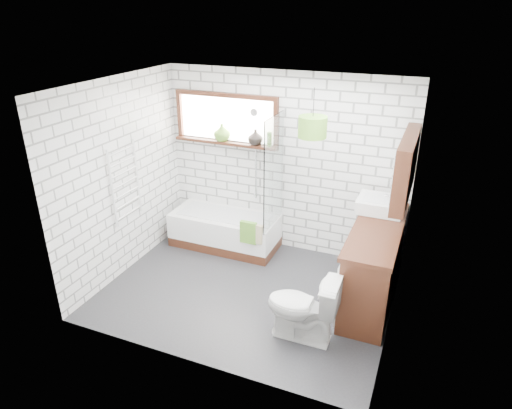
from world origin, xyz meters
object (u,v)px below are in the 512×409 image
at_px(vanity, 374,264).
at_px(basin, 380,205).
at_px(toilet, 302,307).
at_px(bathtub, 225,230).
at_px(pendant, 313,127).

distance_m(vanity, basin, 0.73).
height_order(vanity, basin, basin).
distance_m(basin, toilet, 1.67).
distance_m(bathtub, toilet, 2.21).
height_order(basin, pendant, pendant).
bearing_deg(pendant, basin, 46.79).
bearing_deg(bathtub, vanity, -13.05).
relative_size(bathtub, pendant, 5.10).
bearing_deg(bathtub, toilet, -42.65).
bearing_deg(toilet, bathtub, -133.47).
relative_size(vanity, toilet, 2.19).
bearing_deg(pendant, bathtub, 151.57).
relative_size(bathtub, toilet, 2.01).
relative_size(vanity, pendant, 5.57).
relative_size(basin, pendant, 1.78).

